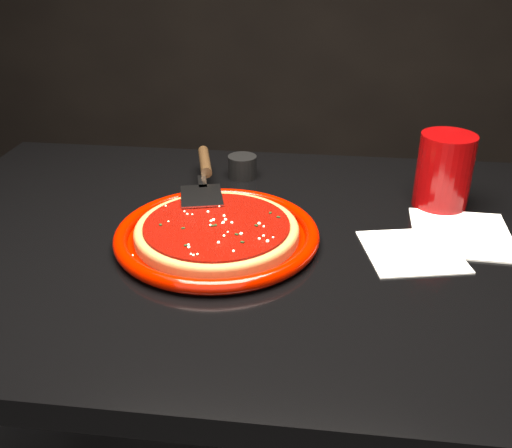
% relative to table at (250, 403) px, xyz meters
% --- Properties ---
extents(table, '(1.20, 0.80, 0.75)m').
position_rel_table_xyz_m(table, '(0.00, 0.00, 0.00)').
color(table, black).
rests_on(table, floor).
extents(plate, '(0.36, 0.36, 0.02)m').
position_rel_table_xyz_m(plate, '(-0.05, -0.02, 0.39)').
color(plate, '#7D0800').
rests_on(plate, table).
extents(pizza_crust, '(0.29, 0.29, 0.01)m').
position_rel_table_xyz_m(pizza_crust, '(-0.05, -0.02, 0.39)').
color(pizza_crust, brown).
rests_on(pizza_crust, plate).
extents(pizza_crust_rim, '(0.29, 0.29, 0.02)m').
position_rel_table_xyz_m(pizza_crust_rim, '(-0.05, -0.02, 0.40)').
color(pizza_crust_rim, brown).
rests_on(pizza_crust_rim, plate).
extents(pizza_sauce, '(0.26, 0.26, 0.01)m').
position_rel_table_xyz_m(pizza_sauce, '(-0.05, -0.02, 0.40)').
color(pizza_sauce, '#6F0701').
rests_on(pizza_sauce, plate).
extents(parmesan_dusting, '(0.23, 0.23, 0.01)m').
position_rel_table_xyz_m(parmesan_dusting, '(-0.05, -0.02, 0.41)').
color(parmesan_dusting, '#FEF1C5').
rests_on(parmesan_dusting, plate).
extents(basil_flecks, '(0.21, 0.21, 0.00)m').
position_rel_table_xyz_m(basil_flecks, '(-0.05, -0.02, 0.41)').
color(basil_flecks, black).
rests_on(basil_flecks, plate).
extents(pizza_server, '(0.16, 0.32, 0.02)m').
position_rel_table_xyz_m(pizza_server, '(-0.10, 0.15, 0.42)').
color(pizza_server, '#B5B8BC').
rests_on(pizza_server, plate).
extents(cup, '(0.13, 0.13, 0.14)m').
position_rel_table_xyz_m(cup, '(0.33, 0.16, 0.44)').
color(cup, '#800405').
rests_on(cup, table).
extents(napkin_a, '(0.17, 0.17, 0.00)m').
position_rel_table_xyz_m(napkin_a, '(0.26, -0.02, 0.38)').
color(napkin_a, white).
rests_on(napkin_a, table).
extents(napkin_b, '(0.17, 0.18, 0.00)m').
position_rel_table_xyz_m(napkin_b, '(0.35, 0.05, 0.38)').
color(napkin_b, white).
rests_on(napkin_b, table).
extents(ramekin, '(0.07, 0.07, 0.04)m').
position_rel_table_xyz_m(ramekin, '(-0.05, 0.25, 0.40)').
color(ramekin, black).
rests_on(ramekin, table).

